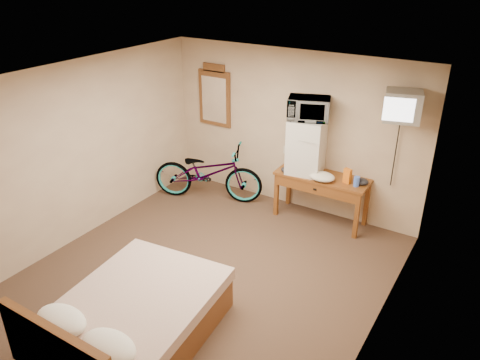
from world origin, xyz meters
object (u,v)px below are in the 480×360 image
Objects in this scene: microwave at (309,109)px; blue_cup at (357,181)px; bed at (131,320)px; crt_television at (403,106)px; wall_mirror at (215,96)px; desk at (321,184)px; mini_fridge at (306,146)px; bicycle at (208,172)px.

blue_cup is at bearing -25.02° from microwave.
crt_television is at bearing 64.22° from bed.
crt_television is 0.59× the size of wall_mirror.
desk is 1.70× the size of mini_fridge.
wall_mirror is (-2.63, 0.31, 0.78)m from blue_cup.
microwave is at bearing 179.51° from crt_television.
crt_television is at bearing 7.71° from blue_cup.
wall_mirror reaches higher than microwave.
wall_mirror reaches higher than mini_fridge.
mini_fridge reaches higher than bed.
mini_fridge is at bearing 175.00° from blue_cup.
microwave is 1.31m from crt_television.
microwave is 1.82m from wall_mirror.
crt_television is at bearing -104.15° from bicycle.
bicycle is (-2.41, -0.25, -0.34)m from blue_cup.
bed is at bearing -100.81° from desk.
wall_mirror is at bearing 173.23° from blue_cup.
crt_television reaches higher than mini_fridge.
microwave is at bearing 84.04° from bed.
bicycle is (-2.86, -0.31, -1.50)m from crt_television.
crt_television is (0.46, 0.06, 1.16)m from blue_cup.
bed is at bearing -68.44° from wall_mirror.
desk is 0.60m from mini_fridge.
bed is at bearing -95.96° from mini_fridge.
wall_mirror reaches higher than bed.
bicycle is 3.33m from bed.
bed is at bearing -109.56° from blue_cup.
desk is at bearing -26.71° from microwave.
crt_television is (1.29, -0.01, 0.82)m from mini_fridge.
bicycle is at bearing 111.48° from bed.
bicycle is at bearing -67.99° from wall_mirror.
blue_cup is 0.24× the size of crt_television.
crt_television is 4.14m from bed.
mini_fridge is at bearing -143.73° from microwave.
crt_television reaches higher than bed.
desk is at bearing -6.67° from mini_fridge.
microwave reaches higher than bicycle.
bicycle is (-1.86, -0.29, -0.15)m from desk.
desk is 1.89m from bicycle.
blue_cup is at bearing -104.44° from bicycle.
bicycle reaches higher than blue_cup.
crt_television is (1.29, -0.01, 0.24)m from microwave.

